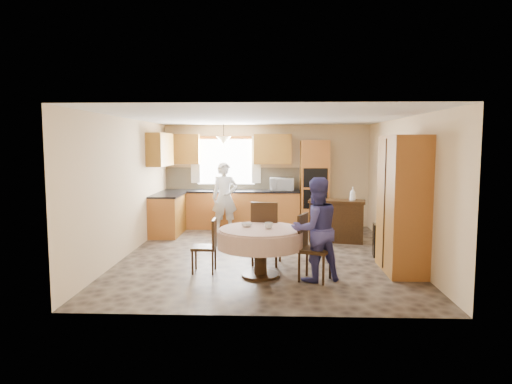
{
  "coord_description": "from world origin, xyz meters",
  "views": [
    {
      "loc": [
        0.17,
        -8.22,
        2.03
      ],
      "look_at": [
        -0.16,
        0.3,
        1.13
      ],
      "focal_mm": 32.0,
      "sensor_mm": 36.0,
      "label": 1
    }
  ],
  "objects": [
    {
      "name": "base_cab_left",
      "position": [
        -2.2,
        1.8,
        0.44
      ],
      "size": [
        0.6,
        1.2,
        0.88
      ],
      "primitive_type": "cube",
      "color": "#C26933",
      "rests_on": "floor"
    },
    {
      "name": "base_cab_back",
      "position": [
        -0.85,
        2.7,
        0.44
      ],
      "size": [
        3.3,
        0.6,
        0.88
      ],
      "primitive_type": "cube",
      "color": "#C26933",
      "rests_on": "floor"
    },
    {
      "name": "ceiling",
      "position": [
        0.0,
        0.0,
        2.5
      ],
      "size": [
        5.0,
        6.0,
        0.01
      ],
      "primitive_type": "cube",
      "color": "white",
      "rests_on": "wall_back"
    },
    {
      "name": "wall_cab_left",
      "position": [
        -2.05,
        2.83,
        1.91
      ],
      "size": [
        0.85,
        0.33,
        0.72
      ],
      "primitive_type": "cube",
      "color": "#C08830",
      "rests_on": "wall_back"
    },
    {
      "name": "wall_left",
      "position": [
        -2.5,
        0.0,
        1.25
      ],
      "size": [
        0.02,
        6.0,
        2.5
      ],
      "primitive_type": "cube",
      "color": "#D9BA8B",
      "rests_on": "floor"
    },
    {
      "name": "backsplash",
      "position": [
        -0.85,
        2.99,
        1.18
      ],
      "size": [
        3.3,
        0.02,
        0.55
      ],
      "primitive_type": "cube",
      "color": "tan",
      "rests_on": "wall_back"
    },
    {
      "name": "oven_tower",
      "position": [
        1.15,
        2.69,
        1.06
      ],
      "size": [
        0.66,
        0.62,
        2.12
      ],
      "primitive_type": "cube",
      "color": "#C26933",
      "rests_on": "floor"
    },
    {
      "name": "wall_right",
      "position": [
        2.5,
        0.0,
        1.25
      ],
      "size": [
        0.02,
        6.0,
        2.5
      ],
      "primitive_type": "cube",
      "color": "#D9BA8B",
      "rests_on": "floor"
    },
    {
      "name": "chair_right",
      "position": [
        0.72,
        -1.52,
        0.55
      ],
      "size": [
        0.56,
        0.56,
        0.99
      ],
      "rotation": [
        0.0,
        0.0,
        1.18
      ],
      "color": "#39240F",
      "rests_on": "floor"
    },
    {
      "name": "oven_lower",
      "position": [
        1.15,
        2.38,
        0.75
      ],
      "size": [
        0.56,
        0.01,
        0.45
      ],
      "primitive_type": "cube",
      "color": "black",
      "rests_on": "oven_tower"
    },
    {
      "name": "chair_back",
      "position": [
        0.04,
        -0.71,
        0.6
      ],
      "size": [
        0.54,
        0.54,
        1.08
      ],
      "rotation": [
        0.0,
        0.0,
        2.97
      ],
      "color": "#39240F",
      "rests_on": "floor"
    },
    {
      "name": "oven_upper",
      "position": [
        1.15,
        2.38,
        1.25
      ],
      "size": [
        0.56,
        0.01,
        0.45
      ],
      "primitive_type": "cube",
      "color": "black",
      "rests_on": "oven_tower"
    },
    {
      "name": "chair_left",
      "position": [
        -0.86,
        -1.17,
        0.47
      ],
      "size": [
        0.37,
        0.37,
        0.85
      ],
      "rotation": [
        0.0,
        0.0,
        -1.57
      ],
      "color": "#39240F",
      "rests_on": "floor"
    },
    {
      "name": "counter_back",
      "position": [
        -0.85,
        2.7,
        0.9
      ],
      "size": [
        3.3,
        0.64,
        0.04
      ],
      "primitive_type": "cube",
      "color": "black",
      "rests_on": "base_cab_back"
    },
    {
      "name": "counter_left",
      "position": [
        -2.2,
        1.8,
        0.9
      ],
      "size": [
        0.64,
        1.2,
        0.04
      ],
      "primitive_type": "cube",
      "color": "black",
      "rests_on": "base_cab_left"
    },
    {
      "name": "sideboard",
      "position": [
        1.49,
        1.22,
        0.41
      ],
      "size": [
        1.22,
        0.69,
        0.82
      ],
      "primitive_type": "cube",
      "rotation": [
        0.0,
        0.0,
        -0.19
      ],
      "color": "#39240F",
      "rests_on": "floor"
    },
    {
      "name": "bowl_table",
      "position": [
        -0.24,
        -1.24,
        0.78
      ],
      "size": [
        0.23,
        0.23,
        0.05
      ],
      "primitive_type": "imported",
      "rotation": [
        0.0,
        0.0,
        0.38
      ],
      "color": "#B2B2B2",
      "rests_on": "dining_table"
    },
    {
      "name": "curtain_left",
      "position": [
        -1.75,
        2.93,
        1.65
      ],
      "size": [
        0.22,
        0.02,
        1.15
      ],
      "primitive_type": "cube",
      "color": "white",
      "rests_on": "wall_back"
    },
    {
      "name": "person_dining",
      "position": [
        0.8,
        -1.54,
        0.77
      ],
      "size": [
        0.91,
        0.81,
        1.55
      ],
      "primitive_type": "imported",
      "rotation": [
        0.0,
        0.0,
        3.5
      ],
      "color": "#403D85",
      "rests_on": "floor"
    },
    {
      "name": "wall_cab_right",
      "position": [
        0.15,
        2.83,
        1.91
      ],
      "size": [
        0.9,
        0.33,
        0.72
      ],
      "primitive_type": "cube",
      "color": "#C08830",
      "rests_on": "wall_back"
    },
    {
      "name": "space_heater",
      "position": [
        2.2,
        -0.05,
        0.3
      ],
      "size": [
        0.46,
        0.35,
        0.6
      ],
      "primitive_type": "cube",
      "rotation": [
        0.0,
        0.0,
        -0.11
      ],
      "color": "black",
      "rests_on": "floor"
    },
    {
      "name": "microwave",
      "position": [
        0.37,
        2.65,
        1.08
      ],
      "size": [
        0.57,
        0.4,
        0.31
      ],
      "primitive_type": "imported",
      "rotation": [
        0.0,
        0.0,
        0.03
      ],
      "color": "silver",
      "rests_on": "counter_back"
    },
    {
      "name": "curtain_right",
      "position": [
        -0.25,
        2.93,
        1.65
      ],
      "size": [
        0.22,
        0.02,
        1.15
      ],
      "primitive_type": "cube",
      "color": "white",
      "rests_on": "wall_back"
    },
    {
      "name": "dining_table",
      "position": [
        -0.02,
        -1.36,
        0.58
      ],
      "size": [
        1.32,
        1.32,
        0.75
      ],
      "color": "#39240F",
      "rests_on": "floor"
    },
    {
      "name": "wall_back",
      "position": [
        0.0,
        3.0,
        1.25
      ],
      "size": [
        5.0,
        0.02,
        2.5
      ],
      "primitive_type": "cube",
      "color": "#D9BA8B",
      "rests_on": "floor"
    },
    {
      "name": "framed_picture",
      "position": [
        2.47,
        0.88,
        1.56
      ],
      "size": [
        0.06,
        0.61,
        0.5
      ],
      "color": "gold",
      "rests_on": "wall_right"
    },
    {
      "name": "pendant",
      "position": [
        -1.0,
        2.5,
        2.12
      ],
      "size": [
        0.36,
        0.36,
        0.18
      ],
      "primitive_type": "cone",
      "rotation": [
        3.14,
        0.0,
        0.0
      ],
      "color": "beige",
      "rests_on": "ceiling"
    },
    {
      "name": "cup_table",
      "position": [
        0.1,
        -1.41,
        0.8
      ],
      "size": [
        0.16,
        0.16,
        0.1
      ],
      "primitive_type": "imported",
      "rotation": [
        0.0,
        0.0,
        0.33
      ],
      "color": "#B2B2B2",
      "rests_on": "dining_table"
    },
    {
      "name": "cupboard",
      "position": [
        2.22,
        -1.0,
        1.08
      ],
      "size": [
        0.57,
        1.14,
        2.17
      ],
      "primitive_type": "cube",
      "color": "#C26933",
      "rests_on": "floor"
    },
    {
      "name": "bottle_sideboard",
      "position": [
        1.81,
        1.22,
        0.99
      ],
      "size": [
        0.14,
        0.14,
        0.33
      ],
      "primitive_type": "imported",
      "rotation": [
        0.0,
        0.0,
        -0.13
      ],
      "color": "silver",
      "rests_on": "sideboard"
    },
    {
      "name": "window",
      "position": [
        -1.0,
        2.98,
        1.6
      ],
      "size": [
        1.4,
        0.03,
        1.1
      ],
      "primitive_type": "cube",
      "color": "white",
      "rests_on": "wall_back"
    },
    {
      "name": "bowl_sideboard",
      "position": [
        1.22,
        1.22,
        0.85
      ],
      "size": [
        0.21,
        0.21,
        0.05
      ],
      "primitive_type": "imported",
      "rotation": [
        0.0,
        0.0,
        0.04
      ],
      "color": "#B2B2B2",
      "rests_on": "sideboard"
    },
    {
      "name": "person_sink",
      "position": [
        -0.94,
        2.11,
        0.81
      ],
      "size": [
        0.67,
        0.52,
        1.62
      ],
      "primitive_type": "imported",
      "rotation": [
        0.0,
        0.0,
        0.25
      ],
      "color": "silver",
      "rests_on": "floor"
    },
    {
      "name": "wall_front",
      "position": [
        0.0,
        -3.0,
        1.25
      ],
      "size": [
        5.0,
        0.02,
        2.5
      ],
      "primitive_type": "cube",
      "color": "#D9BA8B",
      "rests_on": "floor"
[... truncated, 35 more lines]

